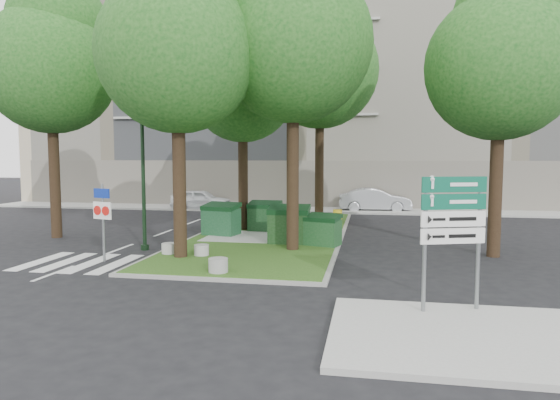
% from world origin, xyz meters
% --- Properties ---
extents(ground, '(120.00, 120.00, 0.00)m').
position_xyz_m(ground, '(0.00, 0.00, 0.00)').
color(ground, black).
rests_on(ground, ground).
extents(median_island, '(6.00, 16.00, 0.12)m').
position_xyz_m(median_island, '(0.50, 8.00, 0.06)').
color(median_island, '#234B15').
rests_on(median_island, ground).
extents(median_kerb, '(6.30, 16.30, 0.10)m').
position_xyz_m(median_kerb, '(0.50, 8.00, 0.05)').
color(median_kerb, gray).
rests_on(median_kerb, ground).
extents(sidewalk_corner, '(5.00, 4.00, 0.12)m').
position_xyz_m(sidewalk_corner, '(6.50, -3.50, 0.06)').
color(sidewalk_corner, '#999993').
rests_on(sidewalk_corner, ground).
extents(building_sidewalk, '(42.00, 3.00, 0.12)m').
position_xyz_m(building_sidewalk, '(0.00, 18.50, 0.06)').
color(building_sidewalk, '#999993').
rests_on(building_sidewalk, ground).
extents(zebra_crossing, '(5.00, 3.00, 0.01)m').
position_xyz_m(zebra_crossing, '(-3.75, 1.50, 0.01)').
color(zebra_crossing, silver).
rests_on(zebra_crossing, ground).
extents(apartment_building, '(41.00, 12.00, 16.00)m').
position_xyz_m(apartment_building, '(0.00, 26.00, 8.00)').
color(apartment_building, '#C8B796').
rests_on(apartment_building, ground).
extents(tree_median_near_left, '(5.20, 5.20, 10.53)m').
position_xyz_m(tree_median_near_left, '(-1.41, 2.56, 7.32)').
color(tree_median_near_left, black).
rests_on(tree_median_near_left, ground).
extents(tree_median_near_right, '(5.60, 5.60, 11.46)m').
position_xyz_m(tree_median_near_right, '(2.09, 4.56, 7.99)').
color(tree_median_near_right, black).
rests_on(tree_median_near_right, ground).
extents(tree_median_mid, '(4.80, 4.80, 9.99)m').
position_xyz_m(tree_median_mid, '(-0.91, 9.06, 6.98)').
color(tree_median_mid, black).
rests_on(tree_median_mid, ground).
extents(tree_median_far, '(5.80, 5.80, 11.93)m').
position_xyz_m(tree_median_far, '(2.29, 12.06, 8.32)').
color(tree_median_far, black).
rests_on(tree_median_far, ground).
extents(tree_street_left, '(5.40, 5.40, 11.00)m').
position_xyz_m(tree_street_left, '(-8.41, 6.06, 7.65)').
color(tree_street_left, black).
rests_on(tree_street_left, ground).
extents(tree_street_right, '(5.00, 5.00, 10.06)m').
position_xyz_m(tree_street_right, '(9.09, 5.06, 6.98)').
color(tree_street_right, black).
rests_on(tree_street_right, ground).
extents(dumpster_a, '(1.67, 1.33, 1.38)m').
position_xyz_m(dumpster_a, '(-1.55, 7.32, 0.78)').
color(dumpster_a, '#113E1F').
rests_on(dumpster_a, median_island).
extents(dumpster_b, '(1.48, 1.05, 1.35)m').
position_xyz_m(dumpster_b, '(0.05, 8.83, 0.77)').
color(dumpster_b, '#0F3615').
rests_on(dumpster_b, median_island).
extents(dumpster_c, '(1.60, 1.13, 1.48)m').
position_xyz_m(dumpster_c, '(1.65, 5.85, 0.83)').
color(dumpster_c, black).
rests_on(dumpster_c, median_island).
extents(dumpster_d, '(1.49, 1.24, 1.20)m').
position_xyz_m(dumpster_d, '(3.00, 5.55, 0.69)').
color(dumpster_d, '#123D18').
rests_on(dumpster_d, median_island).
extents(bollard_left, '(0.50, 0.50, 0.36)m').
position_xyz_m(bollard_left, '(-2.10, 2.94, 0.30)').
color(bollard_left, '#A4A49F').
rests_on(bollard_left, median_island).
extents(bollard_right, '(0.57, 0.57, 0.40)m').
position_xyz_m(bollard_right, '(0.42, 0.55, 0.32)').
color(bollard_right, gray).
rests_on(bollard_right, median_island).
extents(bollard_mid, '(0.50, 0.50, 0.36)m').
position_xyz_m(bollard_mid, '(-0.89, 2.85, 0.30)').
color(bollard_mid, '#9D9D98').
rests_on(bollard_mid, median_island).
extents(litter_bin, '(0.44, 0.44, 0.78)m').
position_xyz_m(litter_bin, '(3.20, 11.07, 0.51)').
color(litter_bin, yellow).
rests_on(litter_bin, median_island).
extents(street_lamp, '(0.44, 0.44, 5.53)m').
position_xyz_m(street_lamp, '(-3.50, 4.00, 3.48)').
color(street_lamp, black).
rests_on(street_lamp, ground).
extents(traffic_sign_pole, '(0.75, 0.27, 2.59)m').
position_xyz_m(traffic_sign_pole, '(-3.89, 1.80, 1.66)').
color(traffic_sign_pole, slate).
rests_on(traffic_sign_pole, ground).
extents(directional_sign, '(1.41, 0.50, 2.93)m').
position_xyz_m(directional_sign, '(6.51, -2.00, 2.07)').
color(directional_sign, slate).
rests_on(directional_sign, sidewalk_corner).
extents(car_white, '(4.00, 1.79, 1.34)m').
position_xyz_m(car_white, '(-6.11, 17.81, 0.67)').
color(car_white, white).
rests_on(car_white, ground).
extents(car_silver, '(4.61, 1.99, 1.48)m').
position_xyz_m(car_silver, '(5.05, 18.77, 0.74)').
color(car_silver, '#A8AAB0').
rests_on(car_silver, ground).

